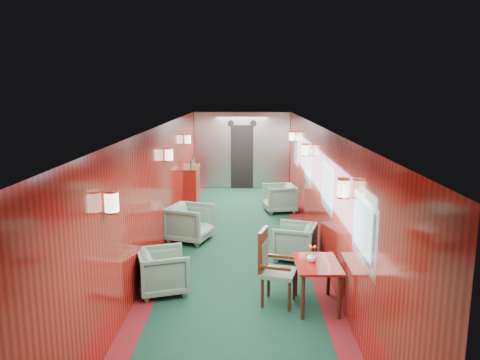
{
  "coord_description": "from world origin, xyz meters",
  "views": [
    {
      "loc": [
        0.14,
        -8.66,
        3.05
      ],
      "look_at": [
        0.0,
        1.23,
        1.15
      ],
      "focal_mm": 35.0,
      "sensor_mm": 36.0,
      "label": 1
    }
  ],
  "objects_px": {
    "dining_table": "(317,270)",
    "side_chair": "(272,264)",
    "armchair_left_near": "(163,271)",
    "armchair_left_far": "(190,223)",
    "credenza": "(192,185)",
    "armchair_right_far": "(279,198)",
    "armchair_right_near": "(295,242)"
  },
  "relations": [
    {
      "from": "dining_table",
      "to": "side_chair",
      "type": "height_order",
      "value": "side_chair"
    },
    {
      "from": "credenza",
      "to": "armchair_left_far",
      "type": "bearing_deg",
      "value": -84.34
    },
    {
      "from": "armchair_left_far",
      "to": "credenza",
      "type": "bearing_deg",
      "value": 24.46
    },
    {
      "from": "dining_table",
      "to": "armchair_right_near",
      "type": "distance_m",
      "value": 1.94
    },
    {
      "from": "armchair_left_far",
      "to": "armchair_right_near",
      "type": "xyz_separation_m",
      "value": [
        2.04,
        -1.04,
        -0.04
      ]
    },
    {
      "from": "dining_table",
      "to": "armchair_left_far",
      "type": "xyz_separation_m",
      "value": [
        -2.15,
        2.96,
        -0.18
      ]
    },
    {
      "from": "armchair_left_near",
      "to": "armchair_left_far",
      "type": "relative_size",
      "value": 0.9
    },
    {
      "from": "armchair_left_near",
      "to": "armchair_right_near",
      "type": "bearing_deg",
      "value": -73.85
    },
    {
      "from": "side_chair",
      "to": "armchair_left_near",
      "type": "distance_m",
      "value": 1.69
    },
    {
      "from": "armchair_left_far",
      "to": "armchair_right_far",
      "type": "bearing_deg",
      "value": -21.11
    },
    {
      "from": "armchair_left_far",
      "to": "side_chair",
      "type": "bearing_deg",
      "value": -133.05
    },
    {
      "from": "dining_table",
      "to": "side_chair",
      "type": "distance_m",
      "value": 0.65
    },
    {
      "from": "dining_table",
      "to": "armchair_right_far",
      "type": "relative_size",
      "value": 1.15
    },
    {
      "from": "credenza",
      "to": "armchair_right_near",
      "type": "bearing_deg",
      "value": -61.32
    },
    {
      "from": "dining_table",
      "to": "armchair_left_near",
      "type": "distance_m",
      "value": 2.32
    },
    {
      "from": "dining_table",
      "to": "armchair_left_far",
      "type": "height_order",
      "value": "armchair_left_far"
    },
    {
      "from": "dining_table",
      "to": "side_chair",
      "type": "relative_size",
      "value": 0.81
    },
    {
      "from": "credenza",
      "to": "armchair_left_near",
      "type": "relative_size",
      "value": 1.74
    },
    {
      "from": "side_chair",
      "to": "armchair_right_near",
      "type": "relative_size",
      "value": 1.51
    },
    {
      "from": "dining_table",
      "to": "armchair_left_near",
      "type": "relative_size",
      "value": 1.21
    },
    {
      "from": "armchair_left_near",
      "to": "armchair_left_far",
      "type": "xyz_separation_m",
      "value": [
        0.11,
        2.5,
        0.04
      ]
    },
    {
      "from": "side_chair",
      "to": "armchair_right_far",
      "type": "relative_size",
      "value": 1.42
    },
    {
      "from": "side_chair",
      "to": "armchair_left_near",
      "type": "xyz_separation_m",
      "value": [
        -1.63,
        0.34,
        -0.26
      ]
    },
    {
      "from": "credenza",
      "to": "armchair_right_near",
      "type": "xyz_separation_m",
      "value": [
        2.36,
        -4.32,
        -0.18
      ]
    },
    {
      "from": "side_chair",
      "to": "armchair_right_far",
      "type": "bearing_deg",
      "value": 100.47
    },
    {
      "from": "armchair_right_far",
      "to": "armchair_left_far",
      "type": "bearing_deg",
      "value": -49.45
    },
    {
      "from": "dining_table",
      "to": "side_chair",
      "type": "bearing_deg",
      "value": 168.3
    },
    {
      "from": "side_chair",
      "to": "armchair_left_far",
      "type": "xyz_separation_m",
      "value": [
        -1.52,
        2.84,
        -0.22
      ]
    },
    {
      "from": "side_chair",
      "to": "armchair_right_far",
      "type": "distance_m",
      "value": 5.25
    },
    {
      "from": "side_chair",
      "to": "armchair_left_far",
      "type": "distance_m",
      "value": 3.23
    },
    {
      "from": "side_chair",
      "to": "armchair_right_far",
      "type": "height_order",
      "value": "side_chair"
    },
    {
      "from": "armchair_left_near",
      "to": "armchair_left_far",
      "type": "distance_m",
      "value": 2.5
    }
  ]
}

